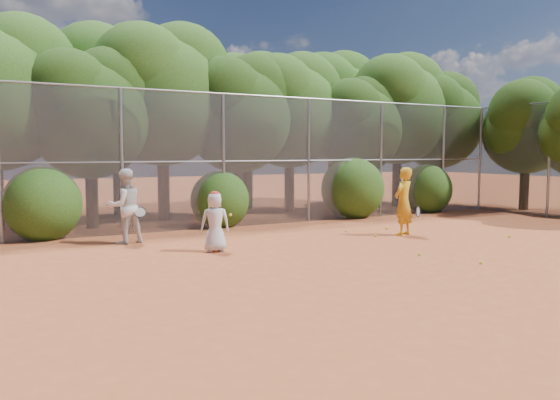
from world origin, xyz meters
TOP-DOWN VIEW (x-y plane):
  - ground at (0.00, 0.00)m, footprint 80.00×80.00m
  - fence_back at (-0.12, 6.00)m, footprint 20.05×0.09m
  - fence_side at (10.00, 3.00)m, footprint 0.09×6.09m
  - tree_2 at (-4.45, 7.83)m, footprint 3.99×3.47m
  - tree_3 at (-1.94, 8.84)m, footprint 4.89×4.26m
  - tree_4 at (0.55, 8.24)m, footprint 4.19×3.64m
  - tree_5 at (3.06, 9.04)m, footprint 4.51×3.92m
  - tree_6 at (5.55, 8.03)m, footprint 3.86×3.36m
  - tree_7 at (8.06, 8.64)m, footprint 4.77×4.14m
  - tree_8 at (10.05, 8.34)m, footprint 4.25×3.70m
  - tree_10 at (-2.93, 11.05)m, footprint 5.15×4.48m
  - tree_11 at (2.06, 10.64)m, footprint 4.64×4.03m
  - tree_12 at (6.56, 11.24)m, footprint 5.02×4.37m
  - tree_13 at (11.45, 5.03)m, footprint 3.86×3.36m
  - bush_0 at (-6.00, 6.30)m, footprint 2.00×2.00m
  - bush_1 at (-1.00, 6.30)m, footprint 1.80×1.80m
  - bush_2 at (4.00, 6.30)m, footprint 2.20×2.20m
  - bush_3 at (7.50, 6.30)m, footprint 1.90×1.90m
  - player_yellow at (2.67, 2.18)m, footprint 0.89×0.65m
  - player_teen at (-2.76, 2.37)m, footprint 0.75×0.58m
  - player_white at (-4.30, 4.50)m, footprint 1.03×0.87m
  - ball_0 at (1.85, 2.35)m, footprint 0.07×0.07m
  - ball_1 at (1.64, 3.40)m, footprint 0.07×0.07m
  - ball_2 at (1.42, -1.56)m, footprint 0.07×0.07m
  - ball_3 at (4.82, 0.46)m, footprint 0.07×0.07m
  - ball_4 at (0.96, -0.28)m, footprint 0.07×0.07m
  - ball_5 at (3.03, 3.29)m, footprint 0.07×0.07m

SIDE VIEW (x-z plane):
  - ground at x=0.00m, z-range 0.00..0.00m
  - ball_0 at x=1.85m, z-range 0.00..0.07m
  - ball_1 at x=1.64m, z-range 0.00..0.07m
  - ball_2 at x=1.42m, z-range 0.00..0.07m
  - ball_3 at x=4.82m, z-range 0.00..0.07m
  - ball_4 at x=0.96m, z-range 0.00..0.07m
  - ball_5 at x=3.03m, z-range 0.00..0.07m
  - player_teen at x=-2.76m, z-range 0.00..1.39m
  - bush_1 at x=-1.00m, z-range 0.00..1.80m
  - player_yellow at x=2.67m, z-range 0.00..1.86m
  - player_white at x=-4.30m, z-range 0.00..1.86m
  - bush_3 at x=7.50m, z-range 0.00..1.90m
  - bush_0 at x=-6.00m, z-range 0.00..2.00m
  - bush_2 at x=4.00m, z-range 0.00..2.20m
  - fence_side at x=10.00m, z-range 0.04..4.06m
  - fence_back at x=-0.12m, z-range 0.04..4.06m
  - tree_6 at x=5.55m, z-range 0.82..6.11m
  - tree_13 at x=11.45m, z-range 0.82..6.11m
  - tree_2 at x=-4.45m, z-range 0.85..6.32m
  - tree_4 at x=0.55m, z-range 0.89..6.62m
  - tree_8 at x=10.05m, z-range 0.91..6.73m
  - tree_5 at x=3.06m, z-range 0.96..7.13m
  - tree_11 at x=2.06m, z-range 0.99..7.34m
  - tree_7 at x=8.06m, z-range 1.02..7.54m
  - tree_3 at x=-1.94m, z-range 1.04..7.75m
  - tree_12 at x=6.56m, z-range 1.07..7.95m
  - tree_10 at x=-2.93m, z-range 1.10..8.16m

